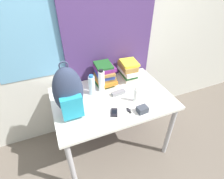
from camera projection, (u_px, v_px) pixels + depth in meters
name	position (u px, v px, depth m)	size (l,w,h in m)	color
ground_plane	(126.00, 171.00, 1.98)	(12.00, 12.00, 0.00)	#665B51
wall_back	(94.00, 37.00, 1.91)	(6.00, 0.06, 2.50)	beige
curtain_blue	(110.00, 36.00, 1.92)	(1.04, 0.04, 2.50)	#4C336B
desk	(112.00, 104.00, 1.89)	(1.22, 0.83, 0.77)	silver
backpack	(69.00, 93.00, 1.51)	(0.26, 0.22, 0.53)	#2D3851
book_stack_left	(105.00, 74.00, 1.96)	(0.22, 0.27, 0.25)	#1E5623
book_stack_center	(128.00, 70.00, 2.06)	(0.20, 0.28, 0.22)	silver
water_bottle	(92.00, 85.00, 1.82)	(0.07, 0.07, 0.23)	silver
sports_bottle	(102.00, 81.00, 1.85)	(0.07, 0.07, 0.26)	white
sunscreen_bottle	(136.00, 95.00, 1.74)	(0.04, 0.04, 0.17)	white
cell_phone	(114.00, 113.00, 1.64)	(0.10, 0.12, 0.02)	black
sunglasses_case	(118.00, 93.00, 1.86)	(0.15, 0.07, 0.04)	gray
camera_pouch	(142.00, 109.00, 1.64)	(0.10, 0.08, 0.06)	#383D47
wristwatch	(129.00, 110.00, 1.66)	(0.04, 0.08, 0.01)	black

